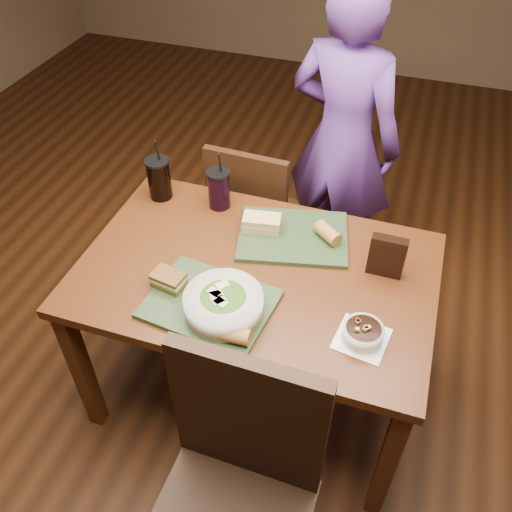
# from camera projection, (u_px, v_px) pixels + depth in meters

# --- Properties ---
(ground) EXTENTS (6.00, 6.00, 0.00)m
(ground) POSITION_uv_depth(u_px,v_px,m) (256.00, 385.00, 2.50)
(ground) COLOR #381C0B
(ground) RESTS_ON ground
(dining_table) EXTENTS (1.30, 0.85, 0.75)m
(dining_table) POSITION_uv_depth(u_px,v_px,m) (256.00, 287.00, 2.05)
(dining_table) COLOR #49240E
(dining_table) RESTS_ON ground
(chair_near) EXTENTS (0.46, 0.46, 1.04)m
(chair_near) POSITION_uv_depth(u_px,v_px,m) (237.00, 486.00, 1.58)
(chair_near) COLOR black
(chair_near) RESTS_ON ground
(chair_far) EXTENTS (0.40, 0.40, 0.89)m
(chair_far) POSITION_uv_depth(u_px,v_px,m) (253.00, 215.00, 2.63)
(chair_far) COLOR black
(chair_far) RESTS_ON ground
(diner) EXTENTS (0.65, 0.52, 1.57)m
(diner) POSITION_uv_depth(u_px,v_px,m) (343.00, 142.00, 2.58)
(diner) COLOR #583085
(diner) RESTS_ON ground
(tray_near) EXTENTS (0.46, 0.37, 0.02)m
(tray_near) POSITION_uv_depth(u_px,v_px,m) (210.00, 304.00, 1.86)
(tray_near) COLOR #273C20
(tray_near) RESTS_ON dining_table
(tray_far) EXTENTS (0.48, 0.40, 0.02)m
(tray_far) POSITION_uv_depth(u_px,v_px,m) (293.00, 236.00, 2.11)
(tray_far) COLOR #273C20
(tray_far) RESTS_ON dining_table
(salad_bowl) EXTENTS (0.27, 0.27, 0.09)m
(salad_bowl) POSITION_uv_depth(u_px,v_px,m) (224.00, 303.00, 1.79)
(salad_bowl) COLOR silver
(salad_bowl) RESTS_ON tray_near
(soup_bowl) EXTENTS (0.18, 0.18, 0.07)m
(soup_bowl) POSITION_uv_depth(u_px,v_px,m) (363.00, 333.00, 1.73)
(soup_bowl) COLOR white
(soup_bowl) RESTS_ON dining_table
(sandwich_near) EXTENTS (0.12, 0.09, 0.05)m
(sandwich_near) POSITION_uv_depth(u_px,v_px,m) (169.00, 280.00, 1.89)
(sandwich_near) COLOR #593819
(sandwich_near) RESTS_ON tray_near
(sandwich_far) EXTENTS (0.16, 0.10, 0.06)m
(sandwich_far) POSITION_uv_depth(u_px,v_px,m) (262.00, 223.00, 2.11)
(sandwich_far) COLOR tan
(sandwich_far) RESTS_ON tray_far
(baguette_near) EXTENTS (0.11, 0.06, 0.05)m
(baguette_near) POSITION_uv_depth(u_px,v_px,m) (233.00, 335.00, 1.71)
(baguette_near) COLOR #AD7533
(baguette_near) RESTS_ON tray_near
(baguette_far) EXTENTS (0.12, 0.11, 0.06)m
(baguette_far) POSITION_uv_depth(u_px,v_px,m) (328.00, 233.00, 2.07)
(baguette_far) COLOR #AD7533
(baguette_far) RESTS_ON tray_far
(cup_cola) EXTENTS (0.10, 0.10, 0.28)m
(cup_cola) POSITION_uv_depth(u_px,v_px,m) (159.00, 178.00, 2.26)
(cup_cola) COLOR black
(cup_cola) RESTS_ON dining_table
(cup_berry) EXTENTS (0.10, 0.10, 0.26)m
(cup_berry) POSITION_uv_depth(u_px,v_px,m) (219.00, 189.00, 2.21)
(cup_berry) COLOR black
(cup_berry) RESTS_ON dining_table
(chip_bag) EXTENTS (0.13, 0.04, 0.17)m
(chip_bag) POSITION_uv_depth(u_px,v_px,m) (387.00, 256.00, 1.92)
(chip_bag) COLOR black
(chip_bag) RESTS_ON dining_table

